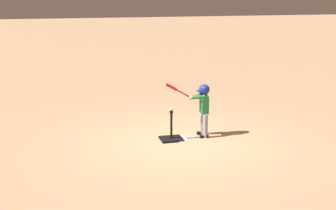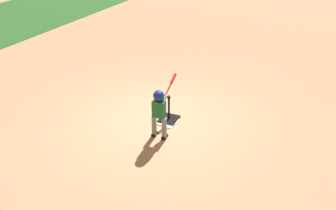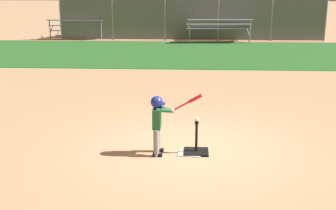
# 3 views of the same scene
# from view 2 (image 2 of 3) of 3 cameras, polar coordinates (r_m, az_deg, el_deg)

# --- Properties ---
(ground_plane) EXTENTS (90.00, 90.00, 0.00)m
(ground_plane) POSITION_cam_2_polar(r_m,az_deg,el_deg) (7.91, -1.72, -2.65)
(ground_plane) COLOR tan
(home_plate) EXTENTS (0.49, 0.49, 0.02)m
(home_plate) POSITION_cam_2_polar(r_m,az_deg,el_deg) (7.82, -0.10, -2.93)
(home_plate) COLOR white
(home_plate) RESTS_ON ground_plane
(batting_tee) EXTENTS (0.47, 0.43, 0.64)m
(batting_tee) POSITION_cam_2_polar(r_m,az_deg,el_deg) (7.88, 0.15, -2.12)
(batting_tee) COLOR black
(batting_tee) RESTS_ON ground_plane
(batter_child) EXTENTS (0.96, 0.36, 1.22)m
(batter_child) POSITION_cam_2_polar(r_m,az_deg,el_deg) (6.95, -1.47, -0.45)
(batter_child) COLOR gray
(batter_child) RESTS_ON ground_plane
(baseball) EXTENTS (0.07, 0.07, 0.07)m
(baseball) POSITION_cam_2_polar(r_m,az_deg,el_deg) (7.58, 0.15, 1.77)
(baseball) COLOR white
(baseball) RESTS_ON batting_tee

